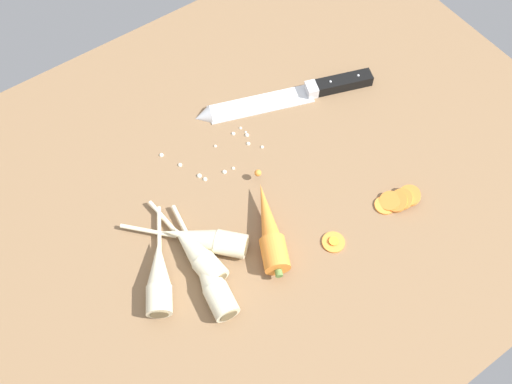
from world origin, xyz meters
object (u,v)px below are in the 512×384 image
parsnip_mid_left (209,277)px  parsnip_mid_right (159,276)px  whole_carrot (270,229)px  carrot_slice_stray_near (334,242)px  parsnip_front (195,252)px  parsnip_back (205,239)px  chefs_knife (282,98)px  carrot_slice_stack (397,200)px

parsnip_mid_left → parsnip_mid_right: (-6.33, 4.51, 0.00)cm
whole_carrot → parsnip_mid_left: bearing=-174.3°
carrot_slice_stray_near → parsnip_front: bearing=151.6°
parsnip_back → carrot_slice_stray_near: bearing=-34.2°
parsnip_mid_right → carrot_slice_stray_near: size_ratio=4.62×
parsnip_back → parsnip_front: bearing=-155.0°
chefs_knife → whole_carrot: whole_carrot is taller
parsnip_mid_right → carrot_slice_stray_near: 28.56cm
carrot_slice_stray_near → whole_carrot: bearing=137.1°
whole_carrot → parsnip_back: bearing=154.4°
chefs_knife → whole_carrot: size_ratio=1.86×
carrot_slice_stray_near → chefs_knife: bearing=69.3°
parsnip_mid_right → parsnip_back: (9.21, 1.32, -0.00)cm
parsnip_mid_left → carrot_slice_stack: size_ratio=2.79×
chefs_knife → parsnip_mid_right: bearing=-153.7°
chefs_knife → carrot_slice_stack: (2.50, -29.26, 0.21)cm
chefs_knife → parsnip_front: parsnip_front is taller
parsnip_front → parsnip_back: 2.67cm
chefs_knife → parsnip_front: (-30.67, -18.30, 1.33)cm
whole_carrot → parsnip_mid_left: size_ratio=0.84×
parsnip_mid_right → parsnip_front: bearing=1.6°
parsnip_mid_right → carrot_slice_stray_near: parsnip_mid_right is taller
whole_carrot → parsnip_mid_left: 12.51cm
chefs_knife → parsnip_mid_left: size_ratio=1.56×
chefs_knife → parsnip_mid_right: (-37.46, -18.49, 1.33)cm
parsnip_back → carrot_slice_stack: parsnip_back is taller
whole_carrot → parsnip_mid_left: whole_carrot is taller
parsnip_front → parsnip_mid_left: same height
parsnip_mid_right → carrot_slice_stack: 41.40cm
parsnip_front → chefs_knife: bearing=30.8°
chefs_knife → whole_carrot: bearing=-130.6°
parsnip_mid_left → carrot_slice_stack: 34.23cm
parsnip_mid_left → parsnip_mid_right: 7.78cm
parsnip_mid_right → carrot_slice_stack: (39.96, -10.77, -1.12)cm
parsnip_front → parsnip_mid_right: (-6.79, -0.19, -0.00)cm
carrot_slice_stack → parsnip_front: bearing=161.7°
parsnip_mid_right → carrot_slice_stack: bearing=-15.1°
chefs_knife → carrot_slice_stray_near: bearing=-110.7°
whole_carrot → parsnip_back: whole_carrot is taller
parsnip_back → carrot_slice_stack: 33.06cm
whole_carrot → parsnip_front: size_ratio=0.96×
whole_carrot → parsnip_back: size_ratio=1.07×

